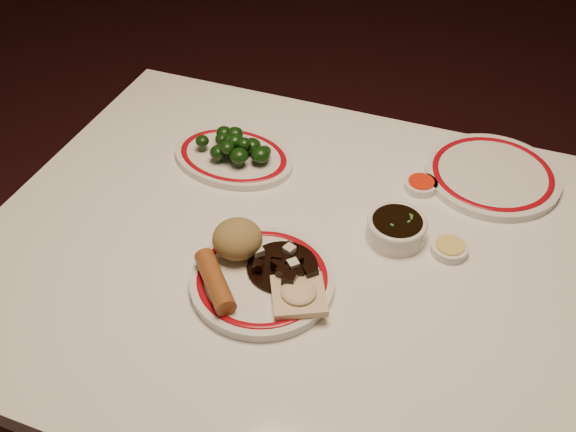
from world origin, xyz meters
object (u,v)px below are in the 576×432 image
Objects in this scene: main_plate at (262,280)px; broccoli_pile at (236,145)px; spring_roll at (215,281)px; broccoli_plate at (233,157)px; fried_wonton at (299,294)px; dining_table at (318,288)px; soy_bowl at (396,229)px; rice_mound at (237,239)px; stirfry_heap at (285,266)px.

broccoli_pile reaches higher than main_plate.
spring_roll is 0.46× the size of broccoli_plate.
broccoli_plate is (-0.18, 0.29, -0.00)m from main_plate.
fried_wonton is at bearing -50.83° from broccoli_plate.
dining_table is at bearing 56.75° from main_plate.
soy_bowl is at bearing -16.43° from broccoli_pile.
fried_wonton is 1.09× the size of soy_bowl.
fried_wonton is at bearing -17.40° from main_plate.
rice_mound is 0.28m from broccoli_plate.
rice_mound is 0.15m from fried_wonton.
spring_roll reaches higher than dining_table.
stirfry_heap is at bearing 42.31° from main_plate.
rice_mound is (-0.06, 0.04, 0.04)m from main_plate.
fried_wonton is 0.90× the size of stirfry_heap.
dining_table is at bearing -143.56° from soy_bowl.
broccoli_pile is at bearing 0.38° from broccoli_plate.
broccoli_pile is at bearing 163.57° from soy_bowl.
stirfry_heap is at bearing -52.09° from broccoli_pile.
spring_roll is at bearing -71.56° from broccoli_pile.
rice_mound is at bearing -64.00° from broccoli_plate.
broccoli_plate is at bearing 163.93° from soy_bowl.
soy_bowl is (0.11, 0.08, 0.11)m from dining_table.
rice_mound reaches higher than broccoli_pile.
dining_table is 9.61× the size of stirfry_heap.
fried_wonton is at bearing -31.20° from spring_roll.
soy_bowl reaches higher than broccoli_plate.
soy_bowl is (0.36, -0.10, 0.01)m from broccoli_plate.
main_plate is 2.78× the size of fried_wonton.
dining_table is at bearing 92.55° from fried_wonton.
broccoli_pile is (-0.17, 0.29, 0.03)m from main_plate.
rice_mound reaches higher than fried_wonton.
stirfry_heap is at bearing -2.57° from spring_roll.
main_plate reaches higher than broccoli_plate.
rice_mound is (-0.13, -0.06, 0.14)m from dining_table.
spring_roll is 0.34m from soy_bowl.
main_plate reaches higher than dining_table.
stirfry_heap reaches higher than fried_wonton.
stirfry_heap reaches higher than dining_table.
stirfry_heap is (-0.04, -0.07, 0.12)m from dining_table.
fried_wonton reaches higher than main_plate.
soy_bowl is at bearing 46.44° from stirfry_heap.
broccoli_pile reaches higher than spring_roll.
main_plate is 2.56× the size of spring_roll.
dining_table is at bearing -37.15° from broccoli_plate.
spring_roll reaches higher than soy_bowl.
spring_roll is at bearing -130.32° from dining_table.
fried_wonton and soy_bowl have the same top height.
rice_mound is 0.82× the size of soy_bowl.
dining_table is 14.11× the size of rice_mound.
rice_mound is 0.68× the size of stirfry_heap.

